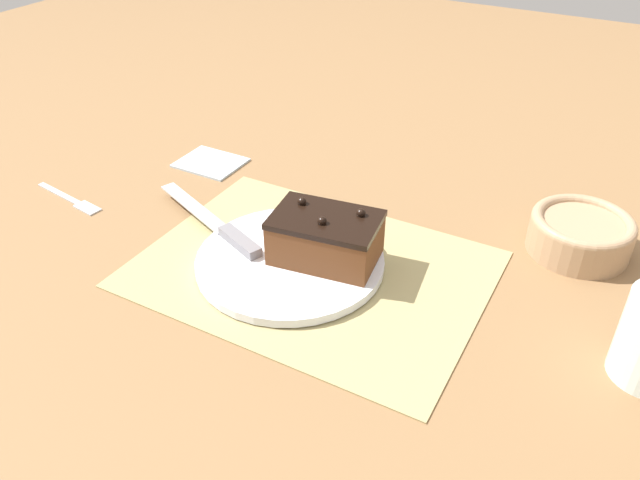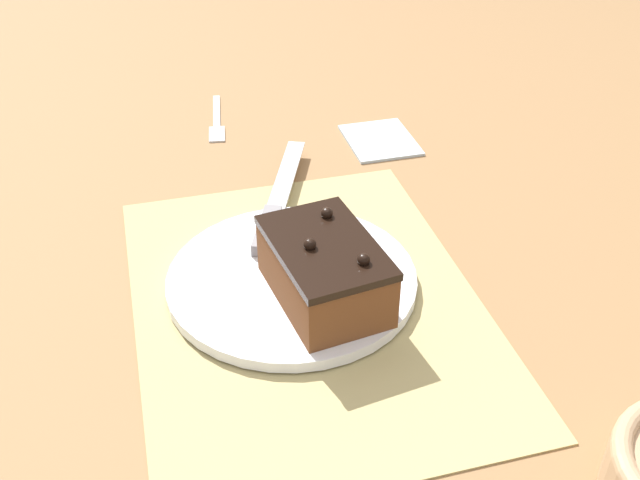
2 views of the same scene
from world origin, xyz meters
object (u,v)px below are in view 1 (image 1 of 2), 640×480
Objects in this scene: cake_plate at (290,261)px; dessert_fork at (72,200)px; small_bowl at (580,233)px; chocolate_cake at (326,237)px; serving_knife at (224,229)px.

cake_plate is 0.40m from dessert_fork.
small_bowl reaches higher than cake_plate.
serving_knife is at bearing -173.83° from chocolate_cake.
dessert_fork is at bearing -177.26° from cake_plate.
chocolate_cake is 0.62× the size of serving_knife.
serving_knife is 0.50m from small_bowl.
cake_plate is 1.05× the size of serving_knife.
dessert_fork is (-0.40, -0.02, -0.01)m from cake_plate.
cake_plate is 1.70× the size of dessert_fork.
cake_plate is at bearing -71.04° from serving_knife.
cake_plate is at bearing -150.92° from chocolate_cake.
cake_plate is 0.41m from small_bowl.
small_bowl is at bearing 34.38° from cake_plate.
serving_knife is at bearing 103.35° from dessert_fork.
chocolate_cake is 1.01× the size of dessert_fork.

